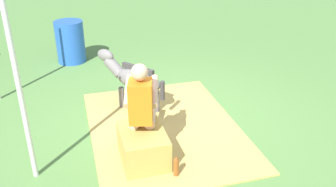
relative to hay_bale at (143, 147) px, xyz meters
name	(u,v)px	position (x,y,z in m)	size (l,w,h in m)	color
ground_plane	(170,118)	(0.96, -0.63, -0.22)	(24.00, 24.00, 0.00)	#568442
hay_patch	(164,128)	(0.68, -0.46, -0.20)	(2.86, 2.13, 0.02)	tan
hay_bale	(143,147)	(0.00, 0.00, 0.00)	(0.73, 0.55, 0.43)	tan
person_seated	(141,106)	(0.16, -0.03, 0.50)	(0.71, 0.53, 1.31)	#D8AD8C
pony_standing	(134,79)	(1.42, -0.17, 0.31)	(1.14, 0.97, 0.89)	slate
soda_bottle	(176,167)	(-0.42, -0.31, -0.07)	(0.07, 0.07, 0.30)	brown
water_barrel	(70,42)	(3.87, 0.71, 0.22)	(0.59, 0.59, 0.87)	blue
tent_pole_left	(18,82)	(0.06, 1.32, 1.02)	(0.06, 0.06, 2.47)	silver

